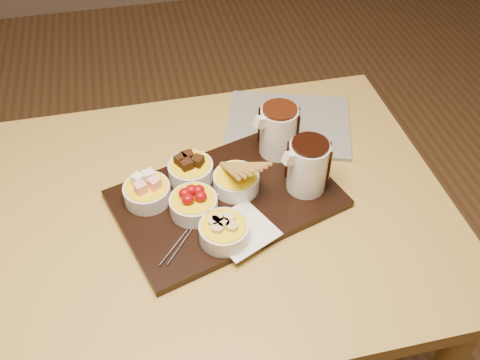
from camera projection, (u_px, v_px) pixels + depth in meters
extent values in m
cube|color=#BA9645|center=(173.00, 218.00, 1.16)|extent=(1.20, 0.80, 0.04)
cylinder|color=#BA9645|center=(334.00, 190.00, 1.74)|extent=(0.06, 0.06, 0.71)
cube|color=black|center=(227.00, 199.00, 1.16)|extent=(0.53, 0.42, 0.02)
cube|color=white|center=(242.00, 230.00, 1.08)|extent=(0.16, 0.16, 0.00)
cylinder|color=silver|center=(147.00, 193.00, 1.13)|extent=(0.10, 0.10, 0.04)
cylinder|color=silver|center=(191.00, 171.00, 1.18)|extent=(0.10, 0.10, 0.04)
cylinder|color=silver|center=(194.00, 205.00, 1.11)|extent=(0.10, 0.10, 0.04)
cylinder|color=silver|center=(236.00, 182.00, 1.15)|extent=(0.10, 0.10, 0.04)
cylinder|color=silver|center=(224.00, 232.00, 1.06)|extent=(0.10, 0.10, 0.04)
cylinder|color=silver|center=(308.00, 167.00, 1.13)|extent=(0.11, 0.11, 0.12)
cylinder|color=silver|center=(278.00, 131.00, 1.22)|extent=(0.11, 0.11, 0.12)
cube|color=beige|center=(288.00, 124.00, 1.35)|extent=(0.37, 0.33, 0.01)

